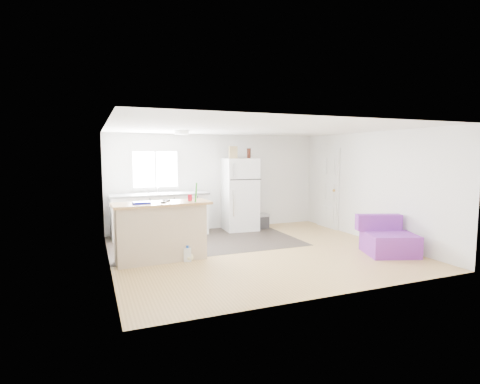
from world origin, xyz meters
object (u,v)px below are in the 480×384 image
refrigerator (240,194)px  mop (190,248)px  bottle_left (249,153)px  bottle_right (248,153)px  kitchen_cabinets (160,214)px  blue_tray (141,203)px  purple_seat (388,240)px  cooler (258,221)px  cardboard_box (233,152)px  cleaner_jug (188,254)px  red_cup (190,198)px  peninsula (161,231)px

refrigerator → mop: refrigerator is taller
bottle_left → bottle_right: same height
kitchen_cabinets → mop: 2.28m
bottle_left → bottle_right: (0.01, 0.10, 0.00)m
kitchen_cabinets → blue_tray: size_ratio=7.54×
purple_seat → cooler: bearing=131.7°
purple_seat → cardboard_box: (-1.98, 3.14, 1.69)m
bottle_right → mop: bearing=-133.1°
purple_seat → bottle_right: bearing=135.4°
mop → bottle_left: (2.08, 2.14, 1.70)m
cleaner_jug → bottle_left: bearing=61.2°
red_cup → blue_tray: red_cup is taller
bottle_right → blue_tray: bearing=-144.4°
refrigerator → cleaner_jug: size_ratio=6.18×
blue_tray → peninsula: bearing=10.1°
peninsula → red_cup: (0.55, 0.03, 0.58)m
refrigerator → bottle_right: (0.23, 0.02, 1.03)m
cleaner_jug → bottle_left: 3.56m
cleaner_jug → bottle_right: 3.63m
kitchen_cabinets → bottle_left: 2.64m
peninsula → bottle_left: (2.57, 1.93, 1.40)m
peninsula → bottle_left: 3.51m
mop → cleaner_jug: bearing=-147.5°
purple_seat → bottle_left: (-1.56, 3.12, 1.67)m
refrigerator → kitchen_cabinets: bearing=-178.0°
cleaner_jug → cardboard_box: bearing=67.8°
cooler → mop: size_ratio=0.36×
cardboard_box → cleaner_jug: bearing=-127.9°
purple_seat → red_cup: (-3.57, 1.22, 0.85)m
mop → cooler: bearing=38.0°
peninsula → refrigerator: 3.11m
peninsula → bottle_right: 3.57m
purple_seat → cleaner_jug: (-3.71, 0.93, -0.14)m
cooler → bottle_right: (-0.27, 0.05, 1.74)m
cleaner_jug → blue_tray: bearing=-179.2°
mop → bottle_left: size_ratio=5.70×
bottle_right → peninsula: bearing=-141.9°
refrigerator → purple_seat: refrigerator is taller
purple_seat → bottle_right: bottle_right is taller
cooler → cardboard_box: (-0.71, -0.02, 1.76)m
purple_seat → bottle_left: bearing=136.2°
mop → red_cup: 0.92m
red_cup → bottle_right: (2.03, 2.00, 0.82)m
bottle_left → red_cup: bearing=-136.7°
purple_seat → mop: mop is taller
peninsula → purple_seat: peninsula is taller
refrigerator → cooler: size_ratio=3.54×
bottle_right → cleaner_jug: bearing=-133.4°
blue_tray → cardboard_box: (2.48, 2.01, 0.88)m
refrigerator → bottle_right: size_ratio=7.22×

